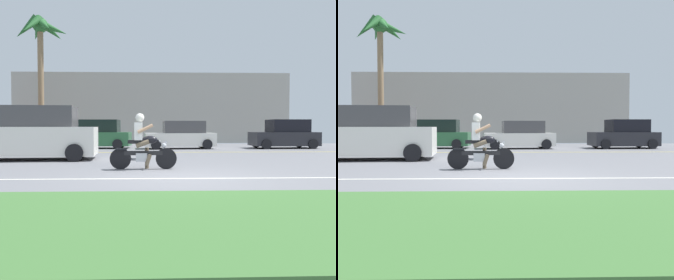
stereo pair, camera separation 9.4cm
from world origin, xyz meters
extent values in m
cube|color=slate|center=(0.00, 3.00, -0.02)|extent=(56.00, 30.00, 0.04)
cube|color=#3D6B33|center=(0.00, -4.10, 0.03)|extent=(56.00, 3.80, 0.06)
cube|color=silver|center=(0.00, -0.22, 0.00)|extent=(50.40, 0.12, 0.01)
cube|color=yellow|center=(0.00, 8.77, 0.00)|extent=(50.40, 0.12, 0.01)
cylinder|color=black|center=(-0.28, 1.76, 0.31)|extent=(0.62, 0.10, 0.62)
cylinder|color=black|center=(-1.63, 1.74, 0.31)|extent=(0.62, 0.10, 0.62)
cylinder|color=#B7BAC1|center=(-0.39, 1.76, 0.57)|extent=(0.28, 0.06, 0.54)
cube|color=black|center=(-0.96, 1.75, 0.48)|extent=(1.13, 0.12, 0.12)
cube|color=#B7BAC1|center=(-1.01, 1.75, 0.35)|extent=(0.33, 0.21, 0.25)
ellipsoid|color=black|center=(-0.77, 1.75, 0.87)|extent=(0.45, 0.25, 0.23)
cube|color=black|center=(-1.16, 1.75, 0.81)|extent=(0.50, 0.24, 0.10)
cube|color=black|center=(-1.61, 1.74, 0.59)|extent=(0.33, 0.17, 0.06)
cylinder|color=#B7BAC1|center=(-0.47, 1.76, 0.82)|extent=(0.05, 0.64, 0.04)
sphere|color=#B7BAC1|center=(-0.35, 1.76, 0.70)|extent=(0.14, 0.14, 0.14)
cylinder|color=#B7BAC1|center=(-1.25, 1.87, 0.28)|extent=(0.52, 0.08, 0.07)
cube|color=white|center=(-1.10, 1.75, 1.12)|extent=(0.23, 0.33, 0.52)
sphere|color=silver|center=(-1.06, 1.75, 1.51)|extent=(0.27, 0.27, 0.27)
cylinder|color=brown|center=(-0.97, 1.65, 0.75)|extent=(0.42, 0.14, 0.26)
cylinder|color=brown|center=(-0.98, 1.85, 0.75)|extent=(0.42, 0.14, 0.26)
cylinder|color=brown|center=(-0.85, 1.90, 0.32)|extent=(0.12, 0.12, 0.63)
cylinder|color=brown|center=(-0.81, 1.63, 0.28)|extent=(0.21, 0.12, 0.35)
cylinder|color=tan|center=(-0.89, 1.54, 1.19)|extent=(0.47, 0.10, 0.29)
cylinder|color=tan|center=(-0.90, 1.96, 1.19)|extent=(0.47, 0.10, 0.29)
cube|color=white|center=(-5.32, 4.93, 0.71)|extent=(5.00, 2.24, 1.07)
cube|color=#444346|center=(-5.41, 4.93, 1.64)|extent=(3.62, 1.88, 0.78)
cylinder|color=black|center=(-3.50, 4.11, 0.32)|extent=(0.65, 0.27, 0.64)
cylinder|color=black|center=(-3.63, 6.00, 0.32)|extent=(0.65, 0.27, 0.64)
cube|color=#AD1E1E|center=(-9.27, 13.18, 0.51)|extent=(4.14, 1.90, 0.71)
cube|color=#351116|center=(-9.51, 13.17, 1.19)|extent=(2.42, 1.58, 0.66)
cylinder|color=black|center=(-7.77, 12.40, 0.28)|extent=(0.57, 0.21, 0.56)
cylinder|color=black|center=(-7.85, 14.11, 0.28)|extent=(0.57, 0.21, 0.56)
cube|color=#2D663D|center=(-4.29, 12.36, 0.55)|extent=(4.54, 1.89, 0.79)
cube|color=black|center=(-4.02, 12.34, 1.31)|extent=(2.66, 1.56, 0.73)
cylinder|color=black|center=(-2.64, 13.10, 0.28)|extent=(0.57, 0.21, 0.56)
cylinder|color=black|center=(-5.85, 13.27, 0.28)|extent=(0.57, 0.21, 0.56)
cylinder|color=black|center=(-2.73, 11.44, 0.28)|extent=(0.57, 0.21, 0.56)
cylinder|color=black|center=(-5.94, 11.61, 0.28)|extent=(0.57, 0.21, 0.56)
cube|color=white|center=(0.82, 11.79, 0.53)|extent=(4.12, 1.94, 0.75)
cube|color=#444346|center=(1.06, 11.81, 1.25)|extent=(2.43, 1.58, 0.69)
cylinder|color=black|center=(2.19, 12.72, 0.28)|extent=(0.57, 0.22, 0.56)
cylinder|color=black|center=(-0.68, 12.49, 0.28)|extent=(0.57, 0.22, 0.56)
cylinder|color=black|center=(2.32, 11.09, 0.28)|extent=(0.57, 0.22, 0.56)
cylinder|color=black|center=(-0.56, 10.86, 0.28)|extent=(0.57, 0.22, 0.56)
cube|color=#232328|center=(6.98, 12.01, 0.55)|extent=(3.89, 1.95, 0.80)
cube|color=black|center=(7.20, 12.02, 1.32)|extent=(2.28, 1.62, 0.73)
cylinder|color=black|center=(8.29, 12.95, 0.28)|extent=(0.57, 0.21, 0.56)
cylinder|color=black|center=(5.57, 12.80, 0.28)|extent=(0.57, 0.21, 0.56)
cylinder|color=black|center=(8.39, 11.21, 0.28)|extent=(0.57, 0.21, 0.56)
cylinder|color=black|center=(5.66, 11.06, 0.28)|extent=(0.57, 0.21, 0.56)
cylinder|color=#846B4C|center=(-8.47, 16.26, 4.12)|extent=(0.40, 0.40, 8.23)
sphere|color=#235B28|center=(-8.47, 16.26, 8.23)|extent=(1.04, 1.04, 1.04)
cone|color=#235B28|center=(-7.62, 16.39, 8.02)|extent=(2.10, 0.98, 1.26)
cone|color=#235B28|center=(-7.92, 16.91, 8.02)|extent=(1.81, 1.97, 1.48)
cone|color=#235B28|center=(-8.89, 17.00, 8.02)|extent=(1.58, 2.08, 1.46)
cone|color=#235B28|center=(-9.31, 16.11, 8.02)|extent=(1.91, 0.99, 1.83)
cone|color=#235B28|center=(-8.76, 15.46, 8.02)|extent=(1.32, 2.06, 1.66)
cone|color=#235B28|center=(-7.96, 15.57, 8.02)|extent=(1.74, 2.03, 1.37)
cube|color=#A8A399|center=(-0.80, 21.00, 2.74)|extent=(21.54, 4.00, 5.48)
camera|label=1|loc=(-0.62, -8.72, 1.23)|focal=38.12mm
camera|label=2|loc=(-0.53, -8.72, 1.23)|focal=38.12mm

